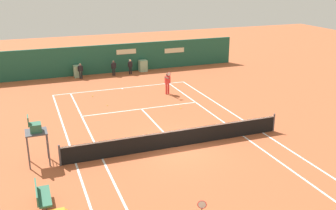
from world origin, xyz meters
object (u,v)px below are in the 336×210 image
at_px(ball_kid_right_post, 80,70).
at_px(tennis_ball_near_service_line, 181,108).
at_px(tennis_ball_by_sideline, 107,105).
at_px(player_bench, 41,195).
at_px(umpire_chair, 36,131).
at_px(ball_kid_centre_post, 130,66).
at_px(ball_kid_left_post, 114,67).
at_px(player_on_baseline, 168,82).
at_px(tennis_ball_mid_court, 93,96).

distance_m(ball_kid_right_post, tennis_ball_near_service_line, 11.44).
bearing_deg(tennis_ball_by_sideline, player_bench, -114.39).
bearing_deg(tennis_ball_near_service_line, ball_kid_right_post, 116.39).
bearing_deg(umpire_chair, player_bench, -1.65).
xyz_separation_m(umpire_chair, ball_kid_right_post, (4.37, 15.20, -0.90)).
bearing_deg(ball_kid_centre_post, ball_kid_left_post, -6.88).
bearing_deg(player_on_baseline, ball_kid_centre_post, -94.27).
distance_m(umpire_chair, player_bench, 4.00).
bearing_deg(player_bench, tennis_ball_by_sideline, 155.61).
xyz_separation_m(player_bench, tennis_ball_near_service_line, (9.55, 8.80, -0.48)).
xyz_separation_m(ball_kid_centre_post, tennis_ball_by_sideline, (-3.86, -7.93, -0.75)).
bearing_deg(tennis_ball_mid_court, umpire_chair, -114.12).
xyz_separation_m(ball_kid_right_post, tennis_ball_by_sideline, (0.55, -7.93, -0.74)).
xyz_separation_m(umpire_chair, tennis_ball_by_sideline, (4.92, 7.27, -1.64)).
bearing_deg(player_bench, ball_kid_left_post, 158.80).
height_order(player_on_baseline, tennis_ball_near_service_line, player_on_baseline).
height_order(player_bench, tennis_ball_near_service_line, player_bench).
height_order(ball_kid_centre_post, tennis_ball_by_sideline, ball_kid_centre_post).
height_order(player_on_baseline, ball_kid_left_post, player_on_baseline).
bearing_deg(tennis_ball_near_service_line, umpire_chair, -152.23).
xyz_separation_m(tennis_ball_mid_court, tennis_ball_by_sideline, (0.56, -2.46, 0.00)).
relative_size(ball_kid_left_post, tennis_ball_near_service_line, 19.93).
relative_size(umpire_chair, ball_kid_right_post, 1.84).
height_order(ball_kid_right_post, tennis_ball_mid_court, ball_kid_right_post).
relative_size(player_on_baseline, tennis_ball_mid_court, 27.32).
bearing_deg(tennis_ball_near_service_line, player_bench, -137.36).
height_order(player_on_baseline, tennis_ball_mid_court, player_on_baseline).
distance_m(player_bench, player_on_baseline, 15.70).
bearing_deg(ball_kid_centre_post, player_on_baseline, 91.40).
bearing_deg(player_bench, player_on_baseline, 140.95).
bearing_deg(tennis_ball_mid_court, tennis_ball_near_service_line, -43.05).
bearing_deg(player_on_baseline, ball_kid_left_post, -82.40).
bearing_deg(umpire_chair, ball_kid_centre_post, 149.98).
height_order(umpire_chair, tennis_ball_mid_court, umpire_chair).
bearing_deg(ball_kid_left_post, tennis_ball_mid_court, 62.01).
height_order(umpire_chair, player_bench, umpire_chair).
distance_m(player_on_baseline, ball_kid_centre_post, 6.91).
height_order(player_bench, tennis_ball_mid_court, player_bench).
distance_m(player_on_baseline, tennis_ball_near_service_line, 3.54).
bearing_deg(ball_kid_right_post, tennis_ball_near_service_line, 120.67).
bearing_deg(umpire_chair, player_on_baseline, 130.55).
relative_size(tennis_ball_mid_court, tennis_ball_near_service_line, 1.00).
xyz_separation_m(ball_kid_centre_post, tennis_ball_near_service_line, (0.66, -10.23, -0.75)).
height_order(player_bench, ball_kid_centre_post, ball_kid_centre_post).
distance_m(ball_kid_centre_post, tennis_ball_by_sideline, 8.85).
bearing_deg(ball_kid_left_post, player_on_baseline, 110.20).
height_order(player_on_baseline, tennis_ball_by_sideline, player_on_baseline).
bearing_deg(ball_kid_right_post, tennis_ball_mid_court, 94.15).
bearing_deg(player_bench, ball_kid_right_post, 166.75).
distance_m(ball_kid_centre_post, ball_kid_right_post, 4.42).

